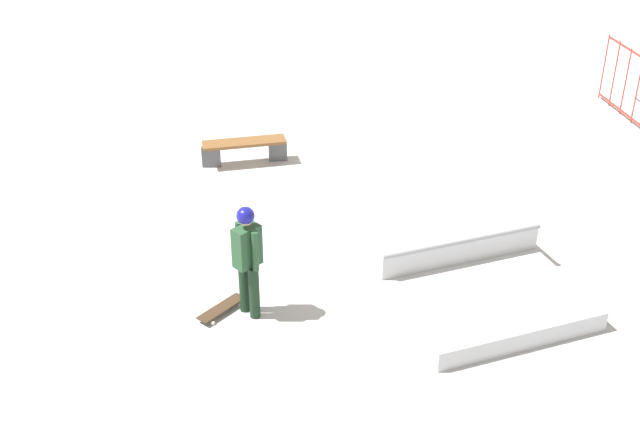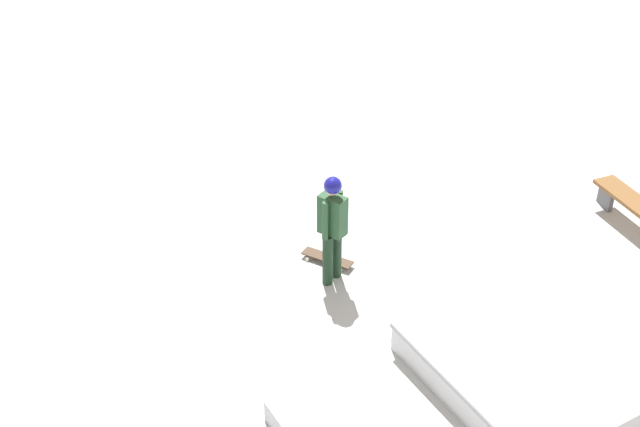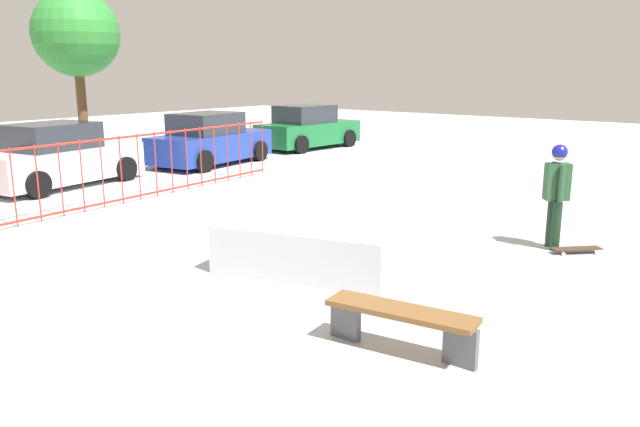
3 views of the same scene
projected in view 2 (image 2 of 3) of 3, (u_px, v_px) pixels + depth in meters
ground_plane at (589, 379)px, 10.84m from camera, size 60.00×60.00×0.00m
skate_ramp at (541, 373)px, 10.48m from camera, size 5.90×3.97×0.74m
skater at (332, 222)px, 11.98m from camera, size 0.41×0.43×1.73m
skateboard at (327, 258)px, 12.83m from camera, size 0.71×0.70×0.09m
park_bench at (634, 208)px, 13.45m from camera, size 0.61×1.65×0.48m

